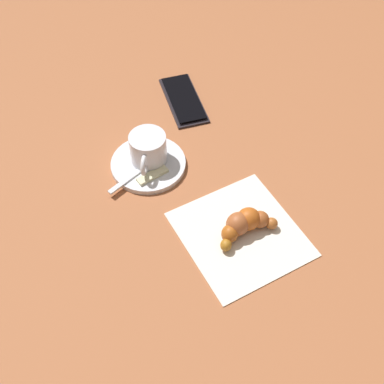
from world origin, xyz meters
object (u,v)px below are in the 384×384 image
Objects in this scene: espresso_cup at (148,149)px; croissant at (244,224)px; sugar_packet at (152,175)px; napkin at (240,234)px; teaspoon at (147,165)px; saucer at (148,164)px; cell_phone at (184,99)px.

croissant is at bearing -168.25° from espresso_cup.
napkin is at bearing -73.14° from sugar_packet.
teaspoon reaches higher than napkin.
espresso_cup is at bearing -49.64° from saucer.
napkin is (-0.22, -0.04, -0.04)m from espresso_cup.
cell_phone is at bearing -18.09° from croissant.
espresso_cup is 0.22m from napkin.
sugar_packet is 0.22m from cell_phone.
cell_phone is at bearing -55.13° from espresso_cup.
cell_phone is at bearing 40.79° from sugar_packet.
teaspoon is at bearing 125.34° from cell_phone.
teaspoon is 2.28× the size of sugar_packet.
saucer is 1.02× the size of teaspoon.
saucer is 0.01m from teaspoon.
sugar_packet is 0.30× the size of napkin.
teaspoon is at bearing 131.96° from saucer.
croissant is 0.33m from cell_phone.
sugar_packet reaches higher than napkin.
napkin is at bearing -170.19° from espresso_cup.
saucer is at bearing 11.05° from napkin.
espresso_cup reaches higher than sugar_packet.
saucer is 0.70× the size of napkin.
croissant reaches higher than napkin.
sugar_packet is at bearing 169.11° from teaspoon.
espresso_cup reaches higher than saucer.
teaspoon is 0.21m from napkin.
espresso_cup is 0.48× the size of cell_phone.
croissant reaches higher than saucer.
teaspoon reaches higher than sugar_packet.
espresso_cup reaches higher than cell_phone.
teaspoon reaches higher than saucer.
croissant is (-0.21, -0.05, 0.02)m from saucer.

